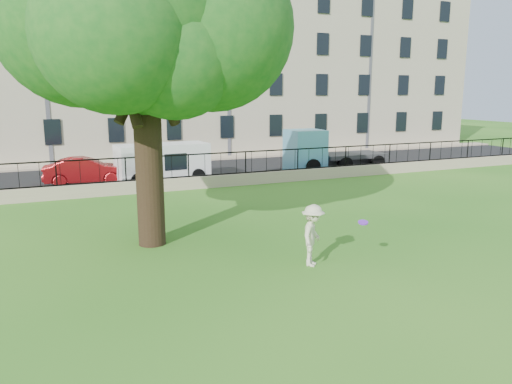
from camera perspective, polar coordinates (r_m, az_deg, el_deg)
name	(u,v)px	position (r m, az deg, el deg)	size (l,w,h in m)	color
ground	(308,267)	(13.89, 6.00, -8.50)	(120.00, 120.00, 0.00)	#236417
retaining_wall	(189,183)	(24.63, -7.67, 1.02)	(50.00, 0.40, 0.60)	tan
iron_railing	(189,166)	(24.49, -7.72, 2.98)	(50.00, 0.05, 1.13)	black
street	(167,174)	(29.18, -10.14, 1.98)	(60.00, 9.00, 0.01)	black
sidewalk	(149,162)	(34.20, -12.14, 3.38)	(60.00, 1.40, 0.12)	tan
building_row	(130,61)	(39.52, -14.23, 14.32)	(56.40, 10.40, 13.80)	#BBB395
tree	(137,7)	(15.63, -13.41, 19.90)	(8.40, 6.60, 10.59)	black
man	(313,235)	(13.75, 6.51, -4.95)	(1.11, 0.64, 1.72)	beige
frisbee	(363,222)	(13.68, 12.14, -3.41)	(0.27, 0.27, 0.03)	#6F23CB
red_sedan	(86,171)	(27.14, -18.85, 2.30)	(1.46, 4.18, 1.38)	maroon
white_van	(163,163)	(26.85, -10.60, 3.30)	(4.75, 1.85, 2.00)	white
blue_truck	(334,150)	(30.62, 8.92, 4.81)	(5.95, 2.11, 2.49)	#55A1C7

